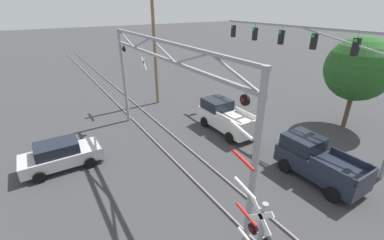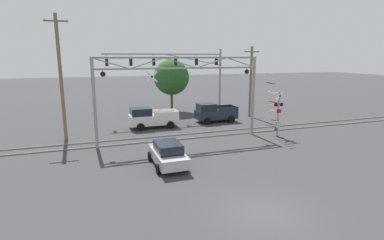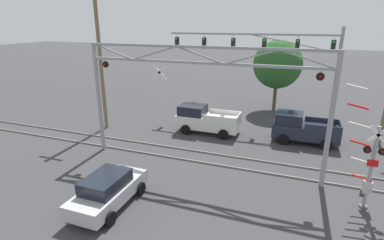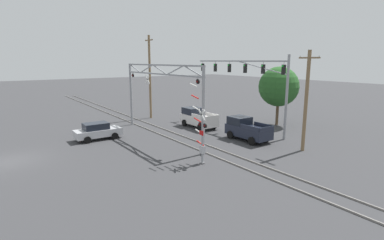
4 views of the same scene
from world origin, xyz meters
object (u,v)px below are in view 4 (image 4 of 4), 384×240
at_px(crossing_gantry, 160,88).
at_px(pickup_truck_following, 247,129).
at_px(traffic_signal_span, 254,76).
at_px(sedan_waiting, 97,131).
at_px(utility_pole_right, 306,100).
at_px(background_tree_beyond_span, 279,87).
at_px(crossing_signal_mast, 202,136).
at_px(pickup_truck_lead, 198,118).
at_px(utility_pole_left, 150,76).

relative_size(crossing_gantry, pickup_truck_following, 3.10).
distance_m(crossing_gantry, traffic_signal_span, 9.57).
xyz_separation_m(sedan_waiting, utility_pole_right, (13.12, 12.51, 3.35)).
relative_size(crossing_gantry, background_tree_beyond_span, 2.07).
xyz_separation_m(crossing_signal_mast, traffic_signal_span, (-4.83, 10.25, 3.63)).
xyz_separation_m(pickup_truck_lead, pickup_truck_following, (6.94, 0.48, -0.00)).
xyz_separation_m(crossing_signal_mast, background_tree_beyond_span, (-5.41, 14.80, 2.34)).
bearing_deg(sedan_waiting, traffic_signal_span, 66.98).
xyz_separation_m(crossing_signal_mast, sedan_waiting, (-10.84, -3.90, -1.21)).
relative_size(crossing_signal_mast, traffic_signal_span, 0.43).
xyz_separation_m(pickup_truck_lead, background_tree_beyond_span, (4.30, 8.00, 3.34)).
bearing_deg(utility_pole_left, pickup_truck_lead, 12.75).
relative_size(crossing_signal_mast, pickup_truck_following, 1.28).
xyz_separation_m(traffic_signal_span, pickup_truck_following, (2.07, -2.97, -4.63)).
relative_size(pickup_truck_lead, background_tree_beyond_span, 0.72).
height_order(sedan_waiting, utility_pole_right, utility_pole_right).
relative_size(traffic_signal_span, background_tree_beyond_span, 2.01).
xyz_separation_m(pickup_truck_lead, utility_pole_right, (11.99, 1.81, 3.14)).
bearing_deg(traffic_signal_span, crossing_signal_mast, -64.78).
distance_m(sedan_waiting, background_tree_beyond_span, 19.79).
relative_size(crossing_signal_mast, utility_pole_right, 0.70).
xyz_separation_m(crossing_gantry, pickup_truck_lead, (-1.38, 5.41, -3.69)).
distance_m(crossing_signal_mast, traffic_signal_span, 11.90).
relative_size(crossing_gantry, traffic_signal_span, 1.03).
height_order(traffic_signal_span, pickup_truck_lead, traffic_signal_span).
distance_m(pickup_truck_following, sedan_waiting, 13.79).
xyz_separation_m(utility_pole_left, background_tree_beyond_span, (12.01, 9.74, -0.92)).
bearing_deg(traffic_signal_span, utility_pole_right, -12.98).
bearing_deg(utility_pole_right, crossing_signal_mast, -104.86).
height_order(crossing_signal_mast, pickup_truck_lead, crossing_signal_mast).
relative_size(crossing_gantry, utility_pole_right, 1.70).
xyz_separation_m(pickup_truck_lead, sedan_waiting, (-1.14, -10.70, -0.21)).
xyz_separation_m(pickup_truck_lead, utility_pole_left, (-7.71, -1.74, 4.26)).
relative_size(pickup_truck_lead, sedan_waiting, 1.13).
bearing_deg(crossing_gantry, traffic_signal_span, 68.43).
bearing_deg(crossing_signal_mast, pickup_truck_following, 110.78).
distance_m(utility_pole_left, background_tree_beyond_span, 15.49).
distance_m(pickup_truck_lead, utility_pole_left, 8.98).
height_order(traffic_signal_span, background_tree_beyond_span, traffic_signal_span).
bearing_deg(crossing_signal_mast, utility_pole_right, 75.14).
bearing_deg(crossing_signal_mast, crossing_gantry, 170.51).
bearing_deg(background_tree_beyond_span, crossing_signal_mast, -69.93).
bearing_deg(crossing_signal_mast, traffic_signal_span, 115.22).
height_order(sedan_waiting, utility_pole_left, utility_pole_left).
bearing_deg(utility_pole_left, utility_pole_right, 10.24).
xyz_separation_m(traffic_signal_span, sedan_waiting, (-6.01, -14.15, -4.84)).
bearing_deg(sedan_waiting, utility_pole_right, 43.63).
relative_size(crossing_signal_mast, utility_pole_left, 0.55).
bearing_deg(sedan_waiting, crossing_signal_mast, 19.79).
height_order(traffic_signal_span, sedan_waiting, traffic_signal_span).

